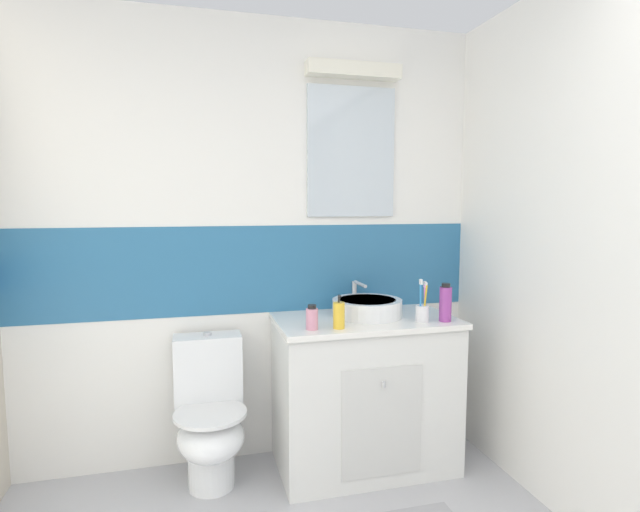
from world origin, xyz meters
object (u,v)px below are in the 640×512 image
sink_basin (367,307)px  lotion_bottle_short (312,318)px  mouthwash_bottle (445,303)px  toothbrush_cup (422,311)px  soap_dispenser (339,315)px  toilet (210,417)px

sink_basin → lotion_bottle_short: size_ratio=3.45×
sink_basin → mouthwash_bottle: 0.43m
toothbrush_cup → soap_dispenser: (-0.47, -0.03, 0.01)m
soap_dispenser → lotion_bottle_short: size_ratio=1.38×
toilet → soap_dispenser: 0.87m
sink_basin → toilet: size_ratio=0.55×
toothbrush_cup → lotion_bottle_short: toothbrush_cup is taller
soap_dispenser → toothbrush_cup: bearing=3.4°
mouthwash_bottle → lotion_bottle_short: bearing=179.2°
toilet → toothbrush_cup: bearing=-9.8°
sink_basin → soap_dispenser: bearing=-136.0°
sink_basin → mouthwash_bottle: size_ratio=2.12×
toilet → mouthwash_bottle: size_ratio=3.83×
toothbrush_cup → mouthwash_bottle: toothbrush_cup is taller
soap_dispenser → mouthwash_bottle: bearing=0.5°
toothbrush_cup → lotion_bottle_short: bearing=-178.7°
toilet → soap_dispenser: size_ratio=4.51×
mouthwash_bottle → toilet: bearing=170.1°
lotion_bottle_short → mouthwash_bottle: 0.73m
soap_dispenser → sink_basin: bearing=44.0°
lotion_bottle_short → mouthwash_bottle: bearing=-0.8°
toothbrush_cup → soap_dispenser: size_ratio=1.32×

